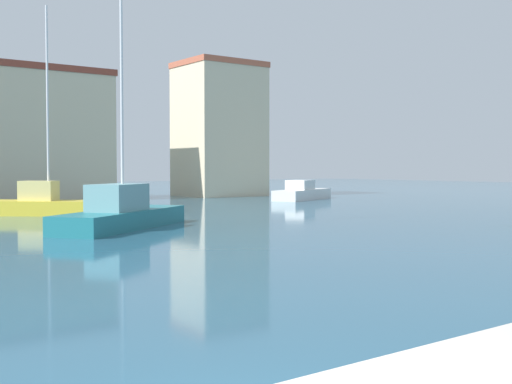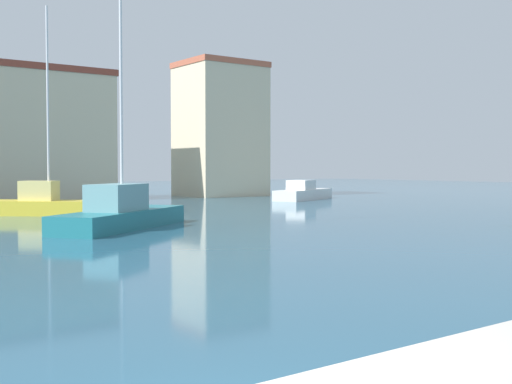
# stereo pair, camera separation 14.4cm
# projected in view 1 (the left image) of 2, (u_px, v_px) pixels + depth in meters

# --- Properties ---
(water) EXTENTS (160.00, 160.00, 0.00)m
(water) POSITION_uv_depth(u_px,v_px,m) (260.00, 220.00, 30.72)
(water) COLOR #285670
(water) RESTS_ON ground
(sailboat_teal_center_channel) EXTENTS (7.66, 6.42, 12.88)m
(sailboat_teal_center_channel) POSITION_uv_depth(u_px,v_px,m) (121.00, 212.00, 26.53)
(sailboat_teal_center_channel) COLOR #1E707A
(sailboat_teal_center_channel) RESTS_ON water
(motorboat_white_behind_lamppost) EXTENTS (7.54, 5.10, 1.55)m
(motorboat_white_behind_lamppost) POSITION_uv_depth(u_px,v_px,m) (302.00, 193.00, 50.25)
(motorboat_white_behind_lamppost) COLOR white
(motorboat_white_behind_lamppost) RESTS_ON water
(sailboat_yellow_inner_mooring) EXTENTS (6.20, 5.83, 11.08)m
(sailboat_yellow_inner_mooring) POSITION_uv_depth(u_px,v_px,m) (47.00, 203.00, 33.93)
(sailboat_yellow_inner_mooring) COLOR gold
(sailboat_yellow_inner_mooring) RESTS_ON water
(yacht_club) EXTENTS (12.63, 6.41, 10.20)m
(yacht_club) POSITION_uv_depth(u_px,v_px,m) (24.00, 134.00, 48.90)
(yacht_club) COLOR beige
(yacht_club) RESTS_ON ground
(waterfront_apartments) EXTENTS (6.90, 6.02, 11.86)m
(waterfront_apartments) POSITION_uv_depth(u_px,v_px,m) (219.00, 129.00, 56.88)
(waterfront_apartments) COLOR beige
(waterfront_apartments) RESTS_ON ground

